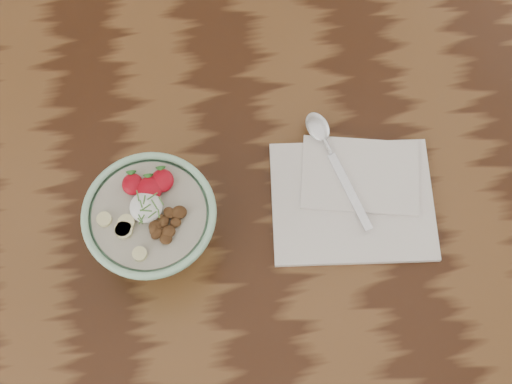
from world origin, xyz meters
The scene contains 4 objects.
table centered at (0.00, 0.00, 65.70)cm, with size 160.00×90.00×75.00cm.
breakfast_bowl centered at (8.29, 0.56, 80.91)cm, with size 17.42×17.42×11.51cm.
napkin centered at (36.60, 2.51, 75.59)cm, with size 24.84×21.40×1.41cm.
spoon centered at (33.88, 10.81, 76.84)cm, with size 7.11×19.71×1.04cm.
Camera 1 is at (17.23, -32.93, 169.87)cm, focal length 50.00 mm.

